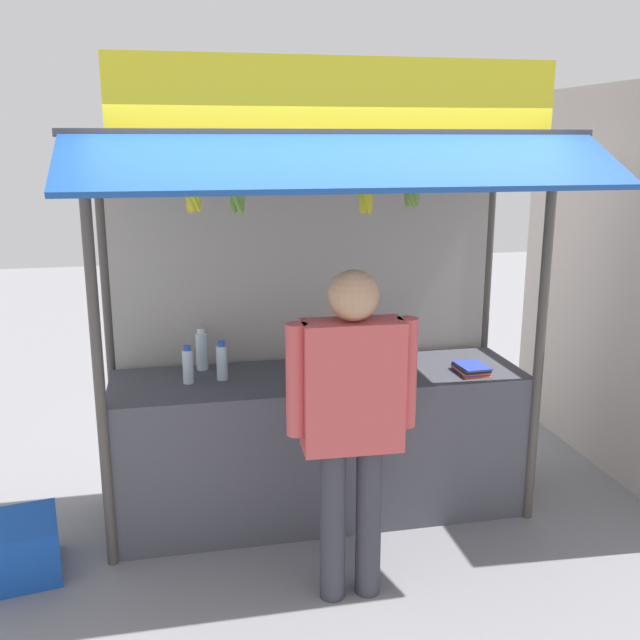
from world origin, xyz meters
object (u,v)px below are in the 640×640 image
Objects in this scene: plastic_crate at (16,549)px; banana_bunch_inner_right at (412,194)px; water_bottle_back_right at (222,362)px; magazine_stack_right at (471,369)px; water_bottle_rear_center at (202,350)px; banana_bunch_leftmost at (193,197)px; banana_bunch_inner_left at (238,198)px; vendor_person at (352,408)px; water_bottle_left at (188,366)px; banana_bunch_rightmost at (366,198)px; magazine_stack_back_left at (360,376)px.

banana_bunch_inner_right is at bearing -2.47° from plastic_crate.
water_bottle_back_right is 1.55m from magazine_stack_right.
water_bottle_rear_center is 0.60× the size of plastic_crate.
magazine_stack_right reaches higher than plastic_crate.
plastic_crate is at bearing -175.58° from magazine_stack_right.
banana_bunch_inner_left is (0.22, 0.00, -0.01)m from banana_bunch_leftmost.
water_bottle_left is at bearing -47.84° from vendor_person.
plastic_crate is (-1.94, 0.09, -1.88)m from banana_bunch_rightmost.
water_bottle_back_right is 0.84m from magazine_stack_back_left.
banana_bunch_inner_left is at bearing -81.00° from water_bottle_back_right.
water_bottle_left reaches higher than magazine_stack_back_left.
water_bottle_back_right is 0.79× the size of banana_bunch_rightmost.
banana_bunch_rightmost is 2.70m from plastic_crate.
banana_bunch_inner_right is at bearing -32.88° from water_bottle_rear_center.
plastic_crate is at bearing 177.53° from banana_bunch_inner_right.
magazine_stack_back_left is at bearing -24.67° from water_bottle_rear_center.
banana_bunch_leftmost is 0.95× the size of banana_bunch_inner_left.
water_bottle_back_right is at bearing 166.32° from magazine_stack_back_left.
water_bottle_left is 0.85× the size of banana_bunch_inner_right.
water_bottle_back_right is at bearing 7.44° from water_bottle_left.
banana_bunch_leftmost is 0.63× the size of plastic_crate.
banana_bunch_inner_left is (0.08, -0.49, 1.01)m from water_bottle_back_right.
banana_bunch_rightmost is at bearing 0.19° from banana_bunch_leftmost.
water_bottle_rear_center reaches higher than plastic_crate.
water_bottle_left is 1.15m from banana_bunch_inner_left.
magazine_stack_right is at bearing 29.85° from banana_bunch_inner_right.
water_bottle_back_right is 1.13m from banana_bunch_inner_left.
banana_bunch_rightmost is at bearing -2.71° from plastic_crate.
water_bottle_left is 1.37m from plastic_crate.
banana_bunch_inner_right is 0.61× the size of plastic_crate.
magazine_stack_back_left is (1.02, -0.17, -0.08)m from water_bottle_left.
magazine_stack_right is 1.38m from banana_bunch_rightmost.
water_bottle_back_right is 1.51m from banana_bunch_inner_right.
banana_bunch_leftmost is at bearing -92.98° from water_bottle_rear_center.
water_bottle_left is 0.77× the size of banana_bunch_rightmost.
banana_bunch_leftmost is (0.06, -0.47, 1.03)m from water_bottle_left.
banana_bunch_inner_right reaches higher than magazine_stack_back_left.
water_bottle_rear_center is 0.96× the size of banana_bunch_leftmost.
banana_bunch_leftmost is at bearing -30.08° from vendor_person.
magazine_stack_right is at bearing 21.16° from banana_bunch_rightmost.
banana_bunch_leftmost is 0.16× the size of vendor_person.
plastic_crate is (-1.08, -0.62, -0.89)m from water_bottle_rear_center.
magazine_stack_back_left is at bearing -13.68° from water_bottle_back_right.
water_bottle_back_right is at bearing 172.98° from magazine_stack_right.
magazine_stack_back_left is 1.01× the size of banana_bunch_inner_left.
water_bottle_left is at bearing -172.56° from water_bottle_back_right.
water_bottle_back_right is at bearing 18.61° from plastic_crate.
magazine_stack_back_left is 1.16m from banana_bunch_inner_right.
water_bottle_rear_center is 1.70m from magazine_stack_right.
banana_bunch_inner_left reaches higher than magazine_stack_back_left.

